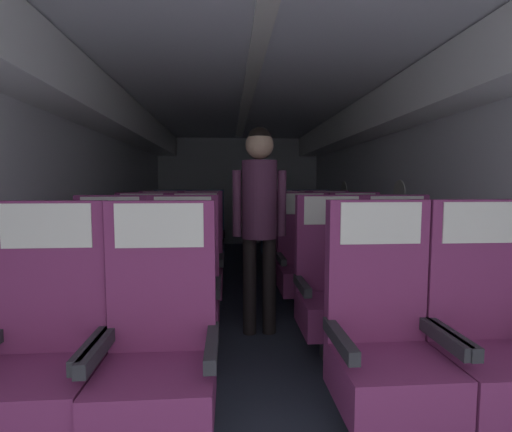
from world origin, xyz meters
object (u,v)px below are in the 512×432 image
(seat_c_right_aisle, at_px, (357,262))
(seat_e_left_aisle, at_px, (206,237))
(seat_d_left_aisle, at_px, (202,248))
(seat_b_right_aisle, at_px, (400,289))
(flight_attendant, at_px, (259,207))
(seat_b_right_window, at_px, (333,290))
(seat_d_left_window, at_px, (160,249))
(seat_e_right_window, at_px, (279,237))
(seat_a_left_aisle, at_px, (159,354))
(seat_e_left_window, at_px, (172,238))
(seat_b_left_aisle, at_px, (183,293))
(seat_a_right_aisle, at_px, (488,341))
(seat_c_left_aisle, at_px, (196,265))
(seat_a_right_window, at_px, (385,344))
(seat_a_left_window, at_px, (43,355))
(seat_c_right_window, at_px, (305,263))
(seat_b_left_window, at_px, (109,294))
(seat_c_left_window, at_px, (141,265))
(seat_e_right_aisle, at_px, (314,236))
(seat_d_right_aisle, at_px, (330,246))
(seat_d_right_window, at_px, (289,247))

(seat_c_right_aisle, xyz_separation_m, seat_e_left_aisle, (-1.53, 1.79, 0.00))
(seat_d_left_aisle, bearing_deg, seat_b_right_aisle, -49.65)
(flight_attendant, bearing_deg, seat_b_right_window, -61.52)
(seat_d_left_window, bearing_deg, seat_e_right_window, 30.11)
(seat_a_left_aisle, bearing_deg, seat_e_left_window, 97.72)
(seat_b_right_aisle, distance_m, seat_e_right_window, 2.73)
(seat_b_left_aisle, xyz_separation_m, seat_b_right_aisle, (1.53, -0.01, 0.00))
(seat_a_right_aisle, distance_m, seat_c_left_aisle, 2.36)
(seat_d_left_aisle, bearing_deg, seat_a_right_window, -68.81)
(seat_a_left_window, relative_size, seat_a_right_window, 1.00)
(seat_b_left_aisle, relative_size, seat_c_right_window, 1.00)
(seat_c_left_aisle, xyz_separation_m, seat_d_left_window, (-0.49, 0.90, 0.00))
(seat_a_left_window, relative_size, seat_c_left_aisle, 1.00)
(seat_c_right_window, height_order, flight_attendant, flight_attendant)
(seat_b_left_window, relative_size, seat_c_left_window, 1.00)
(seat_c_left_aisle, bearing_deg, seat_b_left_window, -119.49)
(seat_c_right_window, height_order, seat_e_right_aisle, same)
(seat_c_left_window, bearing_deg, seat_e_right_aisle, 41.25)
(seat_a_left_window, relative_size, seat_c_right_window, 1.00)
(seat_c_left_window, xyz_separation_m, seat_d_right_aisle, (2.02, 0.89, 0.00))
(seat_a_left_aisle, height_order, seat_c_right_window, same)
(seat_b_right_aisle, distance_m, seat_c_right_window, 1.04)
(seat_d_right_aisle, relative_size, seat_e_left_window, 1.00)
(seat_c_left_aisle, relative_size, seat_e_right_window, 1.00)
(seat_a_right_aisle, distance_m, seat_c_right_aisle, 1.78)
(seat_d_left_aisle, height_order, seat_d_right_window, same)
(seat_b_left_aisle, distance_m, seat_d_left_aisle, 1.79)
(seat_a_right_window, bearing_deg, seat_a_left_aisle, -178.69)
(seat_b_right_aisle, relative_size, seat_c_right_window, 1.00)
(seat_d_right_window, bearing_deg, seat_d_right_aisle, 1.75)
(seat_d_left_aisle, height_order, seat_e_right_window, same)
(seat_e_right_aisle, bearing_deg, seat_d_left_aisle, -149.97)
(seat_b_right_aisle, bearing_deg, seat_a_right_window, -119.18)
(seat_e_right_aisle, xyz_separation_m, seat_e_right_window, (-0.50, -0.01, 0.00))
(seat_a_right_aisle, bearing_deg, seat_b_right_window, 119.22)
(seat_b_right_window, bearing_deg, seat_e_left_window, 119.61)
(seat_e_left_aisle, xyz_separation_m, flight_attendant, (0.56, -2.25, 0.56))
(seat_a_right_window, bearing_deg, seat_a_left_window, 179.89)
(seat_a_left_window, distance_m, seat_b_right_window, 1.77)
(seat_a_left_window, relative_size, seat_e_right_aisle, 1.00)
(seat_c_left_window, bearing_deg, flight_attendant, -24.59)
(seat_a_left_window, bearing_deg, seat_c_left_window, 89.75)
(seat_c_left_aisle, bearing_deg, seat_d_right_aisle, 30.48)
(seat_b_right_aisle, distance_m, seat_e_left_aisle, 3.09)
(seat_c_left_aisle, height_order, seat_d_right_aisle, same)
(seat_d_left_window, relative_size, seat_d_right_window, 1.00)
(seat_c_left_aisle, relative_size, seat_c_right_aisle, 1.00)
(seat_c_left_aisle, relative_size, seat_d_right_window, 1.00)
(seat_c_right_window, bearing_deg, seat_a_right_window, -89.77)
(seat_b_right_aisle, distance_m, seat_c_left_window, 2.22)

